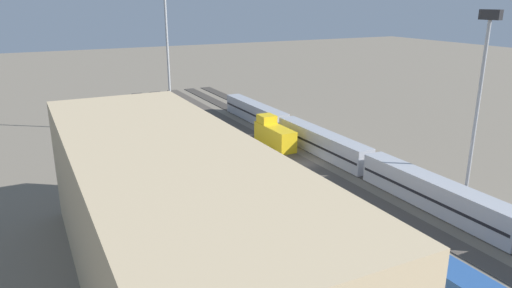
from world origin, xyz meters
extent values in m
plane|color=#756B5B|center=(0.00, 0.00, 0.00)|extent=(400.00, 400.00, 0.00)
cube|color=#3D3833|center=(0.00, -10.00, 0.06)|extent=(140.00, 2.80, 0.12)
cube|color=#3D3833|center=(0.00, -5.00, 0.06)|extent=(140.00, 2.80, 0.12)
cube|color=#4C443D|center=(0.00, 0.00, 0.06)|extent=(140.00, 2.80, 0.12)
cube|color=#4C443D|center=(0.00, 5.00, 0.06)|extent=(140.00, 2.80, 0.12)
cube|color=#3D3833|center=(0.00, 10.00, 0.06)|extent=(140.00, 2.80, 0.12)
cube|color=gold|center=(9.99, 0.00, 1.92)|extent=(10.00, 3.00, 3.60)
cube|color=gold|center=(12.99, 0.00, 4.42)|extent=(3.00, 2.70, 1.40)
cube|color=silver|center=(-15.46, 10.00, 2.02)|extent=(23.00, 3.00, 3.80)
cube|color=silver|center=(8.74, 10.00, 2.02)|extent=(23.00, 3.00, 3.80)
cube|color=#A8AAB2|center=(-21.08, -5.00, 2.02)|extent=(23.00, 3.00, 3.80)
cube|color=black|center=(-21.08, -5.00, 1.91)|extent=(22.40, 3.06, 0.36)
cube|color=#A8AAB2|center=(3.12, -5.00, 2.02)|extent=(23.00, 3.00, 3.80)
cube|color=black|center=(3.12, -5.00, 1.89)|extent=(22.40, 3.06, 0.36)
cube|color=#A8AAB2|center=(27.32, -5.00, 2.02)|extent=(23.00, 3.00, 3.80)
cube|color=black|center=(27.32, -5.00, 2.06)|extent=(22.40, 3.06, 0.36)
cylinder|color=#9EA0A5|center=(-19.68, -12.40, 11.19)|extent=(0.44, 0.44, 22.38)
cube|color=#262628|center=(-19.68, -12.40, 22.98)|extent=(2.80, 0.70, 1.20)
cylinder|color=#9EA0A5|center=(27.75, 13.06, 15.59)|extent=(0.44, 0.44, 31.18)
cube|color=tan|center=(-23.41, 28.80, 6.86)|extent=(43.77, 14.27, 13.71)
camera|label=1|loc=(-58.39, 38.35, 24.67)|focal=32.97mm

